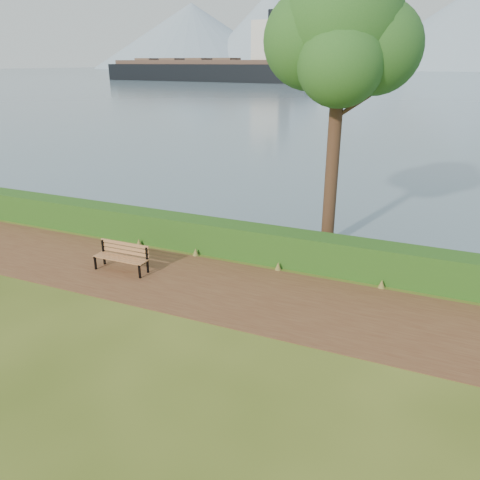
% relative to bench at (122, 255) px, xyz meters
% --- Properties ---
extents(ground, '(140.00, 140.00, 0.00)m').
position_rel_bench_xyz_m(ground, '(2.50, -0.26, -0.47)').
color(ground, '#415418').
rests_on(ground, ground).
extents(path, '(40.00, 3.40, 0.01)m').
position_rel_bench_xyz_m(path, '(2.50, 0.04, -0.46)').
color(path, brown).
rests_on(path, ground).
extents(hedge, '(32.00, 0.85, 1.00)m').
position_rel_bench_xyz_m(hedge, '(2.50, 2.34, 0.03)').
color(hedge, '#204E16').
rests_on(hedge, ground).
extents(water, '(700.00, 510.00, 0.00)m').
position_rel_bench_xyz_m(water, '(2.50, 259.74, -0.46)').
color(water, slate).
rests_on(water, ground).
extents(mountains, '(585.00, 190.00, 70.00)m').
position_rel_bench_xyz_m(mountains, '(-6.68, 405.79, 27.23)').
color(mountains, '#7F95AA').
rests_on(mountains, ground).
extents(bench, '(1.63, 0.49, 0.81)m').
position_rel_bench_xyz_m(bench, '(0.00, 0.00, 0.00)').
color(bench, black).
rests_on(bench, ground).
extents(tree, '(4.46, 3.69, 8.61)m').
position_rel_bench_xyz_m(tree, '(4.90, 4.26, 5.93)').
color(tree, '#341F15').
rests_on(tree, ground).
extents(cargo_ship, '(69.46, 17.04, 20.87)m').
position_rel_bench_xyz_m(cargo_ship, '(-59.50, 124.64, 2.64)').
color(cargo_ship, black).
rests_on(cargo_ship, ground).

